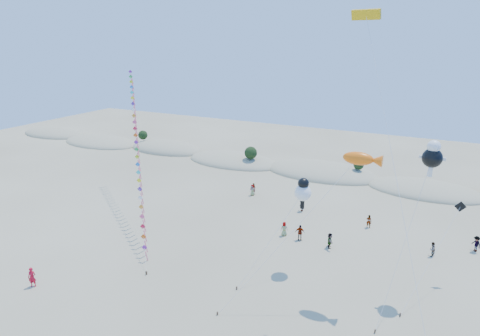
# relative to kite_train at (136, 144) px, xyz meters

# --- Properties ---
(dune_ridge) EXTENTS (145.30, 11.49, 5.57)m
(dune_ridge) POSITION_rel_kite_train_xyz_m (17.81, 25.18, -8.77)
(dune_ridge) COLOR tan
(dune_ridge) RESTS_ON ground
(kite_train) EXTENTS (19.77, 22.02, 17.64)m
(kite_train) POSITION_rel_kite_train_xyz_m (0.00, 0.00, 0.00)
(kite_train) COLOR #3F2D1E
(kite_train) RESTS_ON ground
(fish_kite) EXTENTS (10.43, 8.53, 12.77)m
(fish_kite) POSITION_rel_kite_train_xyz_m (28.09, -5.89, 3.32)
(fish_kite) COLOR #3F2D1E
(fish_kite) RESTS_ON ground
(cartoon_kite_low) EXTENTS (4.50, 7.25, 9.09)m
(cartoon_kite_low) POSITION_rel_kite_train_xyz_m (22.71, -3.62, -1.06)
(cartoon_kite_low) COLOR #3F2D1E
(cartoon_kite_low) RESTS_ON ground
(cartoon_kite_high) EXTENTS (3.14, 8.46, 13.59)m
(cartoon_kite_high) POSITION_rel_kite_train_xyz_m (33.03, -2.67, 3.40)
(cartoon_kite_high) COLOR #3F2D1E
(cartoon_kite_high) RESTS_ON ground
(parafoil_kite) EXTENTS (9.64, 12.88, 23.27)m
(parafoil_kite) POSITION_rel_kite_train_xyz_m (27.68, -6.53, 13.37)
(parafoil_kite) COLOR #3F2D1E
(parafoil_kite) RESTS_ON ground
(dark_kite) EXTENTS (3.97, 8.39, 7.59)m
(dark_kite) POSITION_rel_kite_train_xyz_m (35.02, -1.23, -3.55)
(dark_kite) COLOR #3F2D1E
(dark_kite) RESTS_ON ground
(flyer_foreground) EXTENTS (0.81, 0.72, 1.86)m
(flyer_foreground) POSITION_rel_kite_train_xyz_m (2.42, -17.77, -7.95)
(flyer_foreground) COLOR red
(flyer_foreground) RESTS_ON ground
(beachgoers) EXTENTS (28.63, 11.52, 1.79)m
(beachgoers) POSITION_rel_kite_train_xyz_m (24.19, 5.50, -8.05)
(beachgoers) COLOR slate
(beachgoers) RESTS_ON ground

